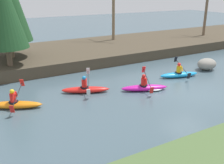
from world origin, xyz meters
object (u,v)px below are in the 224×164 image
Objects in this scene: kayaker_lead at (179,74)px; kayaker_far_back at (15,104)px; kayaker_trailing at (86,89)px; boulder_midstream at (207,64)px; kayaker_middle at (146,87)px.

kayaker_far_back is at bearing -167.05° from kayaker_lead.
kayaker_trailing reaches higher than boulder_midstream.
boulder_midstream is at bearing 22.88° from kayaker_trailing.
kayaker_trailing is (-6.65, 0.54, 0.00)m from kayaker_lead.
boulder_midstream is (9.59, -0.23, 0.20)m from kayaker_trailing.
boulder_midstream is at bearing 32.38° from kayaker_middle.
kayaker_middle is 6.49m from boulder_midstream.
kayaker_far_back is at bearing -168.49° from kayaker_middle.
kayaker_lead and kayaker_far_back have the same top height.
kayaker_middle is at bearing -169.20° from boulder_midstream.
kayaker_trailing is at bearing 177.51° from kayaker_middle.
boulder_midstream is at bearing 20.97° from kayaker_lead.
kayaker_far_back is at bearing 179.76° from boulder_midstream.
kayaker_trailing is at bearing -169.68° from kayaker_lead.
kayaker_middle is at bearing 0.15° from kayaker_trailing.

